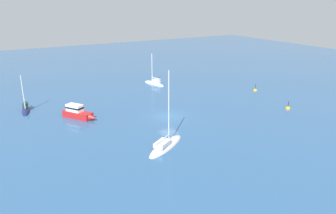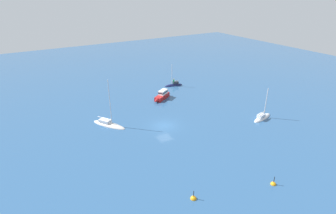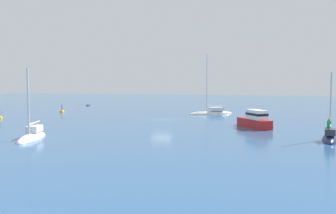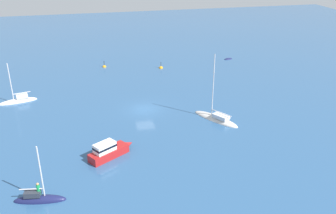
{
  "view_description": "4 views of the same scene",
  "coord_description": "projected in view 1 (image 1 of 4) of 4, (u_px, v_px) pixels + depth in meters",
  "views": [
    {
      "loc": [
        38.39,
        -22.29,
        16.18
      ],
      "look_at": [
        2.22,
        -1.39,
        2.3
      ],
      "focal_mm": 35.32,
      "sensor_mm": 36.0,
      "label": 1
    },
    {
      "loc": [
        21.18,
        36.99,
        22.86
      ],
      "look_at": [
        -3.7,
        -4.97,
        0.94
      ],
      "focal_mm": 28.65,
      "sensor_mm": 36.0,
      "label": 2
    },
    {
      "loc": [
        -44.05,
        -11.06,
        4.89
      ],
      "look_at": [
        -4.25,
        -1.79,
        1.88
      ],
      "focal_mm": 38.34,
      "sensor_mm": 36.0,
      "label": 3
    },
    {
      "loc": [
        -7.63,
        -46.01,
        21.21
      ],
      "look_at": [
        1.81,
        -6.34,
        2.93
      ],
      "focal_mm": 39.19,
      "sensor_mm": 36.0,
      "label": 4
    }
  ],
  "objects": [
    {
      "name": "sailboat",
      "position": [
        154.0,
        83.0,
        64.86
      ],
      "size": [
        5.54,
        2.55,
        6.44
      ],
      "rotation": [
        0.0,
        0.0,
        3.37
      ],
      "color": "white",
      "rests_on": "ground"
    },
    {
      "name": "motor_cruiser",
      "position": [
        78.0,
        113.0,
        46.45
      ],
      "size": [
        5.35,
        3.97,
        1.9
      ],
      "rotation": [
        0.0,
        0.0,
        0.56
      ],
      "color": "#B21E1E",
      "rests_on": "ground"
    },
    {
      "name": "mooring_buoy",
      "position": [
        288.0,
        109.0,
        50.51
      ],
      "size": [
        0.74,
        0.74,
        1.52
      ],
      "color": "orange",
      "rests_on": "ground"
    },
    {
      "name": "sailboat_1",
      "position": [
        26.0,
        110.0,
        49.4
      ],
      "size": [
        4.81,
        1.87,
        6.12
      ],
      "rotation": [
        0.0,
        0.0,
        6.12
      ],
      "color": "#191E4C",
      "rests_on": "ground"
    },
    {
      "name": "yacht",
      "position": [
        166.0,
        146.0,
        37.62
      ],
      "size": [
        5.11,
        6.78,
        9.19
      ],
      "rotation": [
        0.0,
        0.0,
        2.13
      ],
      "color": "silver",
      "rests_on": "ground"
    },
    {
      "name": "channel_buoy",
      "position": [
        255.0,
        91.0,
        60.35
      ],
      "size": [
        0.69,
        0.69,
        1.52
      ],
      "color": "orange",
      "rests_on": "ground"
    },
    {
      "name": "ground_plane",
      "position": [
        169.0,
        116.0,
        47.23
      ],
      "size": [
        160.0,
        160.0,
        0.0
      ],
      "primitive_type": "plane",
      "color": "#2D5684"
    }
  ]
}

